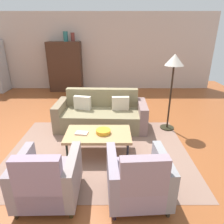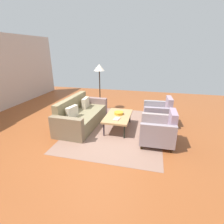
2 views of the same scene
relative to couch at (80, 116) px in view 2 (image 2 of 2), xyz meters
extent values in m
plane|color=brown|center=(-0.34, -0.64, -0.29)|extent=(10.64, 10.64, 0.00)
cube|color=#8D6A5A|center=(0.00, -1.14, -0.28)|extent=(3.40, 2.60, 0.01)
cube|color=#817655|center=(0.00, -0.09, -0.08)|extent=(1.77, 0.97, 0.42)
cube|color=#867955|center=(0.01, 0.27, 0.14)|extent=(1.75, 0.25, 0.86)
cube|color=gray|center=(0.96, -0.12, 0.02)|extent=(0.22, 0.91, 0.62)
cube|color=#7F6D53|center=(-0.96, -0.05, 0.02)|extent=(0.22, 0.91, 0.62)
cube|color=beige|center=(0.45, 0.00, 0.29)|extent=(0.40, 0.14, 0.32)
cube|color=beige|center=(-0.45, 0.03, 0.29)|extent=(0.42, 0.21, 0.32)
cylinder|color=black|center=(-0.53, -0.91, -0.10)|extent=(0.04, 0.04, 0.37)
cylinder|color=black|center=(0.53, -0.91, -0.10)|extent=(0.04, 0.04, 0.37)
cylinder|color=black|center=(-0.53, -1.47, -0.10)|extent=(0.04, 0.04, 0.37)
cylinder|color=black|center=(0.53, -1.47, -0.10)|extent=(0.04, 0.04, 0.37)
cube|color=tan|center=(0.00, -1.19, 0.11)|extent=(1.20, 0.70, 0.05)
cylinder|color=black|center=(-0.95, -1.95, -0.24)|extent=(0.05, 0.05, 0.10)
cylinder|color=#361F22|center=(-0.27, -1.94, -0.24)|extent=(0.05, 0.05, 0.10)
cylinder|color=black|center=(-0.94, -2.63, -0.24)|extent=(0.05, 0.05, 0.10)
cylinder|color=#3B2D12|center=(-0.26, -2.62, -0.24)|extent=(0.05, 0.05, 0.10)
cube|color=gray|center=(-0.60, -2.29, -0.04)|extent=(0.57, 0.81, 0.30)
cube|color=gray|center=(-0.60, -2.62, 0.20)|extent=(0.56, 0.15, 0.78)
cube|color=gray|center=(-0.94, -2.29, 0.09)|extent=(0.13, 0.80, 0.56)
cube|color=gray|center=(-0.26, -2.28, 0.09)|extent=(0.13, 0.80, 0.56)
cylinder|color=#312B14|center=(0.24, -1.97, -0.24)|extent=(0.05, 0.05, 0.10)
cylinder|color=#3D2D17|center=(0.91, -1.93, -0.24)|extent=(0.05, 0.05, 0.10)
cylinder|color=black|center=(0.28, -2.65, -0.24)|extent=(0.05, 0.05, 0.10)
cylinder|color=#31281B|center=(0.96, -2.60, -0.24)|extent=(0.05, 0.05, 0.10)
cube|color=#9A8496|center=(0.60, -2.29, -0.04)|extent=(0.61, 0.83, 0.30)
cube|color=gray|center=(0.62, -2.62, 0.20)|extent=(0.57, 0.18, 0.78)
cube|color=gray|center=(0.26, -2.31, 0.09)|extent=(0.17, 0.81, 0.56)
cube|color=gray|center=(0.94, -2.26, 0.09)|extent=(0.17, 0.81, 0.56)
cylinder|color=gold|center=(0.09, -1.19, 0.17)|extent=(0.27, 0.27, 0.07)
cube|color=beige|center=(-0.30, -1.21, 0.15)|extent=(0.24, 0.18, 0.02)
cylinder|color=black|center=(1.57, -0.15, -0.27)|extent=(0.32, 0.32, 0.03)
cylinder|color=black|center=(1.57, -0.15, 0.47)|extent=(0.04, 0.04, 1.45)
cone|color=silver|center=(1.57, -0.15, 1.31)|extent=(0.40, 0.40, 0.24)
camera|label=1|loc=(0.25, -4.46, 1.89)|focal=32.28mm
camera|label=2|loc=(-4.47, -2.09, 1.93)|focal=27.11mm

